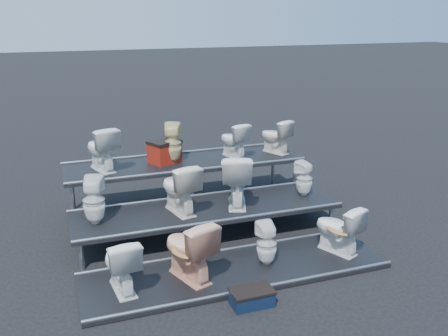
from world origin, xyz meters
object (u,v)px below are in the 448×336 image
object	(u,v)px
step_stool	(252,298)
toilet_11	(275,136)
toilet_10	(234,140)
red_crate	(165,153)
toilet_2	(267,244)
toilet_3	(338,229)
toilet_9	(172,143)
toilet_1	(188,249)
toilet_8	(101,148)
toilet_5	(179,188)
toilet_6	(237,179)
toilet_4	(94,200)
toilet_7	(304,178)
toilet_0	(121,263)

from	to	relation	value
step_stool	toilet_11	bearing A→B (deg)	60.88
toilet_10	red_crate	bearing A→B (deg)	-19.22
toilet_2	toilet_11	size ratio (longest dim) A/B	0.97
toilet_3	toilet_9	distance (m)	3.26
toilet_1	toilet_9	size ratio (longest dim) A/B	1.17
toilet_10	red_crate	distance (m)	1.29
toilet_1	toilet_8	xyz separation A→B (m)	(-0.77, 2.60, 0.76)
toilet_11	step_stool	distance (m)	4.03
toilet_5	red_crate	distance (m)	1.38
toilet_6	step_stool	world-z (taller)	toilet_6
toilet_3	toilet_4	xyz separation A→B (m)	(-3.30, 1.30, 0.39)
toilet_1	toilet_7	size ratio (longest dim) A/B	1.41
toilet_6	toilet_7	xyz separation A→B (m)	(1.21, 0.00, -0.13)
toilet_3	toilet_10	size ratio (longest dim) A/B	1.13
toilet_3	toilet_8	size ratio (longest dim) A/B	0.97
toilet_0	toilet_10	world-z (taller)	toilet_10
step_stool	toilet_6	bearing A→B (deg)	73.85
toilet_2	toilet_3	distance (m)	1.13
toilet_2	toilet_3	bearing A→B (deg)	-178.19
red_crate	toilet_11	bearing A→B (deg)	-26.13
toilet_6	red_crate	size ratio (longest dim) A/B	1.75
red_crate	step_stool	distance (m)	3.60
toilet_2	red_crate	distance (m)	2.86
step_stool	toilet_5	bearing A→B (deg)	99.21
toilet_0	toilet_1	xyz separation A→B (m)	(0.88, 0.00, 0.05)
red_crate	step_stool	xyz separation A→B (m)	(0.24, -3.46, -0.95)
toilet_0	toilet_5	bearing A→B (deg)	-136.03
toilet_9	red_crate	world-z (taller)	toilet_9
toilet_7	toilet_10	world-z (taller)	toilet_10
toilet_0	toilet_7	xyz separation A→B (m)	(3.26, 1.30, 0.33)
toilet_2	toilet_9	bearing A→B (deg)	-73.87
toilet_5	toilet_11	world-z (taller)	toilet_11
toilet_1	toilet_11	world-z (taller)	toilet_11
toilet_0	toilet_1	size ratio (longest dim) A/B	0.87
toilet_1	toilet_2	distance (m)	1.12
toilet_1	toilet_11	distance (m)	3.64
toilet_10	step_stool	xyz separation A→B (m)	(-1.04, -3.39, -1.09)
toilet_10	toilet_11	xyz separation A→B (m)	(0.85, 0.00, -0.00)
toilet_5	toilet_6	xyz separation A→B (m)	(0.94, 0.00, 0.03)
toilet_8	step_stool	world-z (taller)	toilet_8
toilet_5	toilet_6	size ratio (longest dim) A/B	0.93
toilet_7	toilet_9	xyz separation A→B (m)	(-1.93, 1.30, 0.46)
toilet_5	toilet_0	bearing A→B (deg)	37.61
toilet_10	toilet_9	bearing A→B (deg)	-16.15
toilet_11	toilet_10	bearing A→B (deg)	-23.58
toilet_10	toilet_11	bearing A→B (deg)	163.85
toilet_0	toilet_2	bearing A→B (deg)	174.35
toilet_7	toilet_9	bearing A→B (deg)	-55.94
toilet_0	toilet_4	world-z (taller)	toilet_4
toilet_8	toilet_11	xyz separation A→B (m)	(3.22, 0.00, -0.06)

